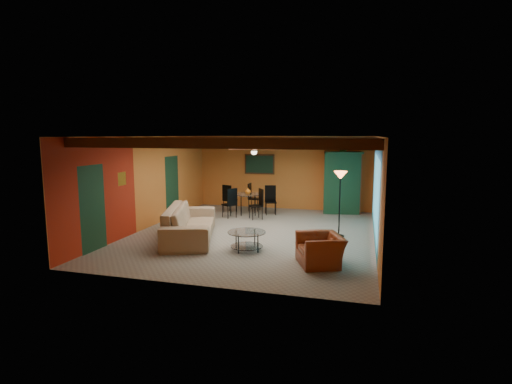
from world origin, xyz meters
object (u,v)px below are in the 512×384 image
(coffee_table, at_px, (247,241))
(dining_table, at_px, (248,200))
(vase, at_px, (248,183))
(sofa, at_px, (190,223))
(armchair, at_px, (320,250))
(floor_lamp, at_px, (340,204))
(armoire, at_px, (343,183))
(potted_plant, at_px, (344,147))

(coffee_table, bearing_deg, dining_table, 106.10)
(dining_table, height_order, vase, vase)
(sofa, distance_m, vase, 3.58)
(armchair, bearing_deg, dining_table, -170.23)
(floor_lamp, distance_m, vase, 3.91)
(sofa, xyz_separation_m, armchair, (3.57, -1.25, -0.11))
(coffee_table, relative_size, armoire, 0.44)
(armchair, bearing_deg, armoire, 156.17)
(floor_lamp, relative_size, potted_plant, 3.77)
(dining_table, xyz_separation_m, potted_plant, (3.12, 1.19, 1.84))
(floor_lamp, bearing_deg, potted_plant, 91.86)
(floor_lamp, height_order, potted_plant, potted_plant)
(coffee_table, xyz_separation_m, potted_plant, (1.93, 5.32, 2.11))
(coffee_table, distance_m, vase, 4.38)
(vase, bearing_deg, potted_plant, 20.88)
(armoire, distance_m, vase, 3.34)
(potted_plant, bearing_deg, floor_lamp, -88.14)
(sofa, height_order, coffee_table, sofa)
(armoire, bearing_deg, coffee_table, -120.15)
(armchair, xyz_separation_m, coffee_table, (-1.81, 0.59, -0.09))
(coffee_table, bearing_deg, floor_lamp, 43.40)
(dining_table, relative_size, floor_lamp, 1.08)
(dining_table, height_order, floor_lamp, floor_lamp)
(armoire, bearing_deg, dining_table, -169.33)
(sofa, distance_m, dining_table, 3.52)
(armchair, height_order, coffee_table, armchair)
(sofa, relative_size, dining_table, 1.53)
(coffee_table, bearing_deg, sofa, 159.61)
(dining_table, bearing_deg, vase, 0.00)
(sofa, bearing_deg, potted_plant, -56.74)
(sofa, distance_m, potted_plant, 6.25)
(armchair, bearing_deg, coffee_table, -130.87)
(armchair, xyz_separation_m, vase, (-3.00, 4.72, 0.79))
(armchair, distance_m, potted_plant, 6.25)
(armchair, distance_m, dining_table, 5.60)
(vase, bearing_deg, dining_table, 0.00)
(sofa, bearing_deg, dining_table, -27.75)
(dining_table, distance_m, floor_lamp, 3.93)
(armchair, relative_size, armoire, 0.48)
(armoire, bearing_deg, potted_plant, 0.00)
(armoire, bearing_deg, armchair, -101.39)
(sofa, xyz_separation_m, vase, (0.58, 3.47, 0.68))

